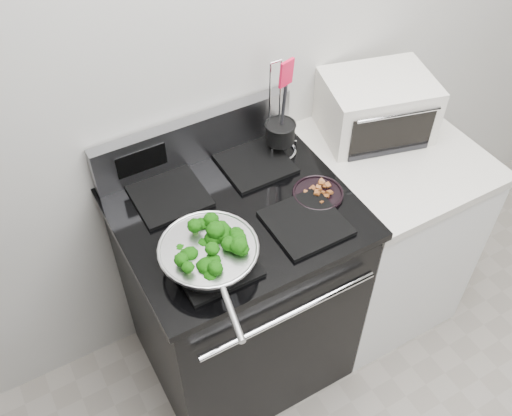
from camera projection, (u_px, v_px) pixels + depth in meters
back_wall at (263, 35)px, 1.94m from camera, size 4.00×0.02×2.70m
gas_range at (238, 290)px, 2.26m from camera, size 0.79×0.69×1.13m
counter at (376, 231)px, 2.51m from camera, size 0.62×0.68×0.92m
skillet at (209, 254)px, 1.73m from camera, size 0.31×0.49×0.07m
broccoli_pile at (208, 249)px, 1.71m from camera, size 0.24×0.24×0.08m
bacon_plate at (318, 191)px, 1.96m from camera, size 0.18×0.18×0.04m
utensil_holder at (280, 137)px, 2.08m from camera, size 0.13×0.13×0.39m
toaster_oven at (376, 106)px, 2.18m from camera, size 0.47×0.40×0.23m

